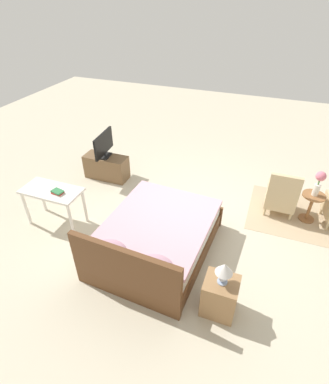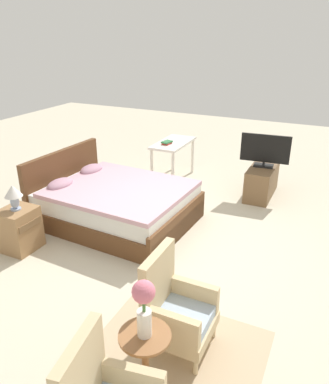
% 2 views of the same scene
% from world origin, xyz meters
% --- Properties ---
extents(ground_plane, '(16.00, 16.00, 0.00)m').
position_xyz_m(ground_plane, '(0.00, 0.00, 0.00)').
color(ground_plane, beige).
extents(floor_rug, '(2.10, 1.50, 0.01)m').
position_xyz_m(floor_rug, '(-2.08, -0.82, 0.00)').
color(floor_rug, tan).
rests_on(floor_rug, ground_plane).
extents(bed, '(1.73, 2.18, 0.96)m').
position_xyz_m(bed, '(0.24, 1.02, 0.30)').
color(bed, brown).
rests_on(bed, ground_plane).
extents(armchair_by_window_right, '(0.54, 0.54, 0.92)m').
position_xyz_m(armchair_by_window_right, '(-1.56, -0.76, 0.38)').
color(armchair_by_window_right, '#CCB284').
rests_on(armchair_by_window_right, floor_rug).
extents(side_table, '(0.40, 0.40, 0.56)m').
position_xyz_m(side_table, '(-2.08, -0.74, 0.35)').
color(side_table, '#936038').
rests_on(side_table, ground_plane).
extents(flower_vase, '(0.17, 0.17, 0.48)m').
position_xyz_m(flower_vase, '(-2.08, -0.74, 0.85)').
color(flower_vase, silver).
rests_on(flower_vase, side_table).
extents(nightstand, '(0.44, 0.41, 0.57)m').
position_xyz_m(nightstand, '(-0.93, 1.70, 0.28)').
color(nightstand, '#997047').
rests_on(nightstand, ground_plane).
extents(table_lamp, '(0.22, 0.22, 0.33)m').
position_xyz_m(table_lamp, '(-0.93, 1.70, 0.78)').
color(table_lamp, '#9EADC6').
rests_on(table_lamp, nightstand).
extents(tv_stand, '(0.96, 0.40, 0.53)m').
position_xyz_m(tv_stand, '(2.14, -0.74, 0.26)').
color(tv_stand, brown).
rests_on(tv_stand, ground_plane).
extents(tv_flatscreen, '(0.23, 0.80, 0.54)m').
position_xyz_m(tv_flatscreen, '(2.14, -0.74, 0.81)').
color(tv_flatscreen, black).
rests_on(tv_flatscreen, tv_stand).
extents(vanity_desk, '(1.04, 0.52, 0.73)m').
position_xyz_m(vanity_desk, '(2.20, 0.96, 0.62)').
color(vanity_desk, silver).
rests_on(vanity_desk, ground_plane).
extents(book_stack, '(0.22, 0.17, 0.05)m').
position_xyz_m(book_stack, '(2.03, 1.00, 0.76)').
color(book_stack, '#AD2823').
rests_on(book_stack, vanity_desk).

